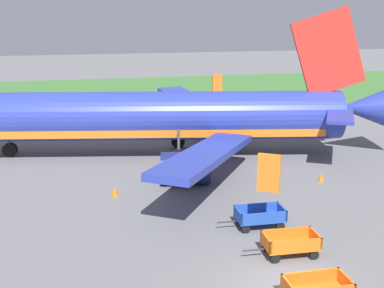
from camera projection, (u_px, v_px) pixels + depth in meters
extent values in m
plane|color=slate|center=(285.00, 285.00, 20.99)|extent=(220.00, 220.00, 0.00)
cube|color=#3D7033|center=(141.00, 92.00, 68.71)|extent=(220.00, 28.00, 0.06)
cylinder|color=#28389E|center=(146.00, 116.00, 38.56)|extent=(30.18, 9.04, 3.70)
cube|color=orange|center=(146.00, 129.00, 38.82)|extent=(27.19, 8.32, 0.56)
cone|color=#28389E|center=(367.00, 108.00, 39.02)|extent=(5.06, 4.27, 3.52)
cube|color=#28389E|center=(206.00, 154.00, 30.82)|extent=(9.16, 12.37, 1.35)
cube|color=orange|center=(269.00, 173.00, 24.40)|extent=(1.04, 0.76, 1.90)
cylinder|color=navy|center=(186.00, 168.00, 32.64)|extent=(3.53, 2.64, 2.10)
cube|color=#28389E|center=(195.00, 104.00, 46.93)|extent=(5.17, 13.26, 1.35)
cube|color=orange|center=(217.00, 83.00, 53.04)|extent=(1.12, 0.42, 1.90)
cylinder|color=navy|center=(182.00, 122.00, 45.73)|extent=(3.53, 2.64, 2.10)
cube|color=red|center=(328.00, 53.00, 37.79)|extent=(5.94, 1.43, 6.88)
cube|color=#28389E|center=(340.00, 116.00, 35.80)|extent=(4.06, 5.43, 0.24)
cube|color=#28389E|center=(316.00, 100.00, 41.97)|extent=(2.47, 5.39, 0.24)
cylinder|color=#4C4C51|center=(9.00, 137.00, 38.60)|extent=(0.20, 0.20, 2.04)
cylinder|color=black|center=(10.00, 150.00, 38.87)|extent=(1.16, 0.64, 1.10)
cylinder|color=#4C4C51|center=(179.00, 143.00, 36.94)|extent=(0.20, 0.20, 2.04)
cylinder|color=black|center=(179.00, 156.00, 37.20)|extent=(1.16, 0.64, 1.10)
cylinder|color=#4C4C51|center=(178.00, 129.00, 41.18)|extent=(0.20, 0.20, 2.04)
cylinder|color=black|center=(178.00, 141.00, 41.45)|extent=(1.16, 0.64, 1.10)
cube|color=orange|center=(310.00, 277.00, 20.09)|extent=(2.50, 0.11, 0.55)
cube|color=orange|center=(346.00, 282.00, 19.72)|extent=(0.10, 1.40, 0.55)
cylinder|color=black|center=(332.00, 288.00, 20.34)|extent=(0.44, 0.16, 0.44)
cube|color=orange|center=(290.00, 246.00, 23.41)|extent=(2.54, 1.47, 0.08)
cube|color=orange|center=(296.00, 246.00, 22.71)|extent=(2.50, 0.17, 0.55)
cube|color=orange|center=(286.00, 234.00, 23.94)|extent=(2.50, 0.17, 0.55)
cube|color=orange|center=(266.00, 242.00, 23.10)|extent=(0.14, 1.40, 0.55)
cube|color=orange|center=(315.00, 237.00, 23.54)|extent=(0.14, 1.40, 0.55)
cylinder|color=#2D2D33|center=(253.00, 250.00, 23.09)|extent=(1.00, 0.11, 0.08)
cylinder|color=black|center=(275.00, 258.00, 22.77)|extent=(0.44, 0.17, 0.44)
cylinder|color=black|center=(267.00, 247.00, 23.83)|extent=(0.44, 0.17, 0.44)
cylinder|color=black|center=(314.00, 255.00, 23.11)|extent=(0.44, 0.17, 0.44)
cylinder|color=black|center=(304.00, 244.00, 24.17)|extent=(0.44, 0.17, 0.44)
cube|color=#234CB2|center=(260.00, 218.00, 26.43)|extent=(2.53, 1.46, 0.08)
cube|color=#234CB2|center=(264.00, 218.00, 25.74)|extent=(2.50, 0.16, 0.55)
cube|color=#234CB2|center=(256.00, 208.00, 26.97)|extent=(2.50, 0.16, 0.55)
cube|color=#234CB2|center=(238.00, 215.00, 26.13)|extent=(0.13, 1.40, 0.55)
cube|color=#234CB2|center=(282.00, 211.00, 26.58)|extent=(0.13, 1.40, 0.55)
cylinder|color=#2D2D33|center=(227.00, 222.00, 26.11)|extent=(1.00, 0.10, 0.08)
cylinder|color=black|center=(246.00, 229.00, 25.80)|extent=(0.44, 0.17, 0.44)
cylinder|color=black|center=(240.00, 220.00, 26.86)|extent=(0.44, 0.17, 0.44)
cylinder|color=black|center=(280.00, 226.00, 26.15)|extent=(0.44, 0.17, 0.44)
cylinder|color=black|center=(273.00, 217.00, 27.21)|extent=(0.44, 0.17, 0.44)
cone|color=orange|center=(115.00, 191.00, 30.86)|extent=(0.46, 0.46, 0.60)
cone|color=orange|center=(321.00, 177.00, 33.46)|extent=(0.43, 0.43, 0.57)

